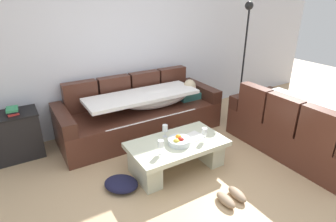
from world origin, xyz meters
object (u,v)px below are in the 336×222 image
Objects in this scene: wine_glass_near_left at (161,144)px; side_cabinet at (12,136)px; crumpled_garment at (121,184)px; couch_along_wall at (143,113)px; wine_glass_near_right at (204,132)px; floor_lamp at (244,51)px; wine_glass_far_back at (165,129)px; coffee_table at (177,152)px; fruit_bowl at (179,141)px; pair_of_shoes at (232,197)px; book_stack_on_cabinet at (12,111)px; open_magazine at (193,137)px; couch_near_window at (297,129)px.

wine_glass_near_left is 2.07m from side_cabinet.
crumpled_garment is at bearing 167.00° from wine_glass_near_left.
couch_along_wall reaches higher than wine_glass_near_right.
floor_lamp is 4.88× the size of crumpled_garment.
wine_glass_near_left is 0.39m from wine_glass_far_back.
wine_glass_near_right reaches higher than coffee_table.
fruit_bowl is at bearing -152.53° from floor_lamp.
crumpled_garment is at bearing -179.42° from coffee_table.
wine_glass_near_left is at bearing -45.35° from side_cabinet.
floor_lamp reaches higher than wine_glass_near_left.
wine_glass_near_right is 0.83m from pair_of_shoes.
book_stack_on_cabinet reaches higher than pair_of_shoes.
couch_along_wall reaches higher than fruit_bowl.
open_magazine is at bearing -0.23° from coffee_table.
open_magazine is (0.24, -0.00, 0.15)m from coffee_table.
side_cabinet is 2.36× the size of pair_of_shoes.
couch_along_wall is at bearing 73.08° from wine_glass_near_left.
wine_glass_near_left reaches higher than open_magazine.
fruit_bowl is 2.24m from side_cabinet.
floor_lamp is (2.11, 1.10, 0.70)m from fruit_bowl.
floor_lamp is at bearing -15.70° from couch_near_window.
coffee_table is 7.23× the size of wine_glass_near_left.
book_stack_on_cabinet is (0.07, -0.00, 0.36)m from side_cabinet.
open_magazine is 0.88m from pair_of_shoes.
floor_lamp is 6.38× the size of pair_of_shoes.
coffee_table is at bearing 21.19° from wine_glass_near_left.
wine_glass_far_back is 0.72× the size of book_stack_on_cabinet.
wine_glass_near_left is 0.61m from wine_glass_near_right.
fruit_bowl is 1.69× the size of wine_glass_near_right.
side_cabinet reaches higher than wine_glass_far_back.
open_magazine is at bearing -33.60° from wine_glass_far_back.
side_cabinet is (-2.06, 1.48, -0.17)m from wine_glass_near_right.
wine_glass_near_right is at bearing -69.42° from open_magazine.
couch_along_wall is 2.27m from couch_near_window.
couch_along_wall is 8.14× the size of pair_of_shoes.
floor_lamp is (3.85, -0.30, 0.80)m from side_cabinet.
crumpled_garment is at bearing 176.83° from fruit_bowl.
wine_glass_near_right is 2.55m from side_cabinet.
pair_of_shoes is (-0.13, -0.68, -0.45)m from wine_glass_near_right.
wine_glass_far_back is at bearing 138.63° from wine_glass_near_right.
side_cabinet is 3.10× the size of book_stack_on_cabinet.
side_cabinet is (-1.98, 1.35, -0.06)m from open_magazine.
wine_glass_far_back is at bearing 102.34° from fruit_bowl.
coffee_table is at bearing 169.95° from open_magazine.
book_stack_on_cabinet is (-1.75, 0.22, 0.35)m from couch_along_wall.
fruit_bowl is 0.34m from wine_glass_near_right.
fruit_bowl reaches higher than crumpled_garment.
coffee_table is at bearing 0.58° from crumpled_garment.
coffee_table is at bearing 73.45° from couch_near_window.
wine_glass_far_back is 1.13m from pair_of_shoes.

